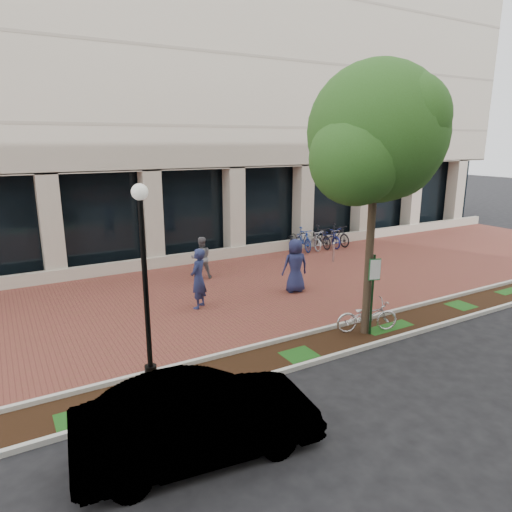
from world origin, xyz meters
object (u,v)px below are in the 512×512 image
bike_rack_cluster (316,238)px  locked_bicycle (367,316)px  pedestrian_right (295,266)px  street_tree (377,142)px  pedestrian_left (198,279)px  sedan_near_curb (200,419)px  pedestrian_mid (201,258)px  bollard (333,252)px  lamppost (145,273)px  parking_sign (373,284)px

bike_rack_cluster → locked_bicycle: bearing=-110.1°
locked_bicycle → pedestrian_right: 4.06m
street_tree → pedestrian_left: size_ratio=3.68×
sedan_near_curb → street_tree: bearing=-61.1°
sedan_near_curb → pedestrian_left: bearing=-16.0°
street_tree → locked_bicycle: (0.06, 0.02, -4.88)m
pedestrian_right → sedan_near_curb: pedestrian_right is taller
pedestrian_mid → bollard: bearing=-173.8°
lamppost → bike_rack_cluster: size_ratio=1.25×
pedestrian_right → sedan_near_curb: size_ratio=0.46×
parking_sign → locked_bicycle: (0.06, 0.22, -1.03)m
bollard → bike_rack_cluster: 2.75m
street_tree → bollard: 9.24m
bike_rack_cluster → sedan_near_curb: size_ratio=0.85×
street_tree → locked_bicycle: 4.88m
parking_sign → bike_rack_cluster: 10.78m
lamppost → pedestrian_right: size_ratio=2.29×
parking_sign → locked_bicycle: 1.06m
street_tree → pedestrian_mid: 8.79m
pedestrian_right → sedan_near_curb: 9.28m
pedestrian_right → locked_bicycle: bearing=96.9°
parking_sign → bike_rack_cluster: (5.20, 9.40, -0.96)m
lamppost → pedestrian_left: (2.79, 3.70, -1.54)m
lamppost → pedestrian_mid: lamppost is taller
lamppost → sedan_near_curb: 3.58m
street_tree → pedestrian_mid: size_ratio=4.35×
street_tree → pedestrian_right: (0.32, 4.04, -4.37)m
lamppost → sedan_near_curb: bearing=-91.2°
pedestrian_mid → locked_bicycle: bearing=118.0°
street_tree → bike_rack_cluster: size_ratio=2.05×
pedestrian_right → pedestrian_left: bearing=7.4°
street_tree → bike_rack_cluster: 11.60m
locked_bicycle → bike_rack_cluster: 10.51m
pedestrian_left → bollard: bearing=154.6°
parking_sign → street_tree: 3.85m
pedestrian_mid → pedestrian_right: (2.29, -3.24, 0.14)m
pedestrian_mid → street_tree: bearing=117.5°
lamppost → pedestrian_right: (6.49, 3.49, -1.56)m
locked_bicycle → bollard: bearing=-11.6°
pedestrian_mid → sedan_near_curb: size_ratio=0.40×
lamppost → sedan_near_curb: lamppost is taller
pedestrian_right → bike_rack_cluster: (4.87, 5.15, -0.44)m
bollard → lamppost: bearing=-149.8°
lamppost → pedestrian_mid: size_ratio=2.65×
street_tree → sedan_near_curb: (-6.23, -2.52, -4.65)m
street_tree → bollard: street_tree is taller
bollard → sedan_near_curb: 13.88m
parking_sign → sedan_near_curb: parking_sign is taller
lamppost → street_tree: 6.80m
pedestrian_left → bollard: (7.60, 2.36, -0.53)m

